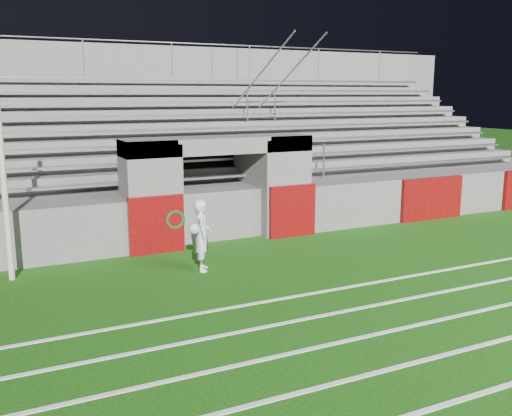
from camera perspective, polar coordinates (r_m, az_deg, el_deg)
ground at (r=11.55m, az=3.05°, el=-7.03°), size 90.00×90.00×0.00m
field_post at (r=12.06m, az=-23.85°, el=1.50°), size 0.12×0.12×3.55m
field_markings at (r=7.92m, az=21.70°, el=-16.81°), size 28.00×8.09×0.01m
stadium_structure at (r=18.46m, az=-9.02°, el=4.52°), size 26.00×8.48×5.42m
goalkeeper_with_ball at (r=11.90m, az=-5.43°, el=-2.71°), size 0.58×0.64×1.51m
hose_coil at (r=13.44m, az=-8.12°, el=-1.28°), size 0.50×0.14×0.56m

